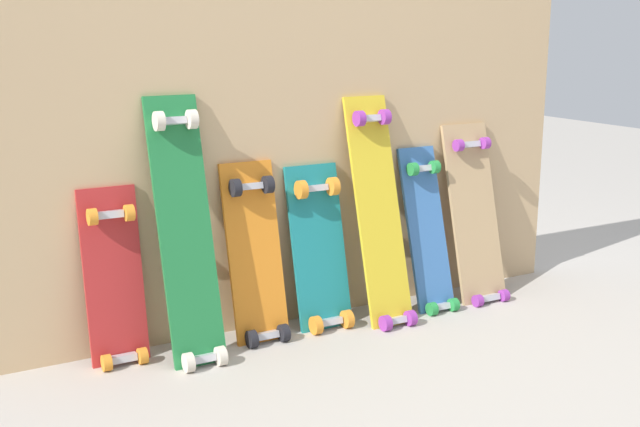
{
  "coord_description": "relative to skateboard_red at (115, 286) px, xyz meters",
  "views": [
    {
      "loc": [
        -1.39,
        -2.6,
        1.12
      ],
      "look_at": [
        0.0,
        -0.07,
        0.44
      ],
      "focal_mm": 45.21,
      "sensor_mm": 36.0,
      "label": 1
    }
  ],
  "objects": [
    {
      "name": "ground_plane",
      "position": [
        0.75,
        0.01,
        -0.26
      ],
      "size": [
        12.0,
        12.0,
        0.0
      ],
      "primitive_type": "plane",
      "color": "#B2AAA0"
    },
    {
      "name": "skateboard_yellow",
      "position": [
        1.01,
        -0.08,
        0.13
      ],
      "size": [
        0.18,
        0.31,
        0.93
      ],
      "color": "gold",
      "rests_on": "ground"
    },
    {
      "name": "skateboard_natural",
      "position": [
        1.5,
        -0.06,
        0.06
      ],
      "size": [
        0.22,
        0.26,
        0.8
      ],
      "color": "tan",
      "rests_on": "ground"
    },
    {
      "name": "skateboard_red",
      "position": [
        0.0,
        0.0,
        0.0
      ],
      "size": [
        0.2,
        0.16,
        0.66
      ],
      "color": "#B22626",
      "rests_on": "ground"
    },
    {
      "name": "skateboard_blue",
      "position": [
        1.25,
        -0.05,
        0.02
      ],
      "size": [
        0.17,
        0.25,
        0.71
      ],
      "color": "#386BAD",
      "rests_on": "ground"
    },
    {
      "name": "skateboard_teal",
      "position": [
        0.77,
        -0.03,
        0.01
      ],
      "size": [
        0.22,
        0.22,
        0.67
      ],
      "color": "#197A7F",
      "rests_on": "ground"
    },
    {
      "name": "skateboard_orange",
      "position": [
        0.51,
        -0.03,
        0.02
      ],
      "size": [
        0.2,
        0.22,
        0.71
      ],
      "color": "orange",
      "rests_on": "ground"
    },
    {
      "name": "plywood_wall_panel",
      "position": [
        0.75,
        0.08,
        0.51
      ],
      "size": [
        2.4,
        0.04,
        1.56
      ],
      "primitive_type": "cube",
      "color": "tan",
      "rests_on": "ground"
    },
    {
      "name": "skateboard_green",
      "position": [
        0.23,
        -0.07,
        0.15
      ],
      "size": [
        0.18,
        0.3,
        0.96
      ],
      "color": "#1E7238",
      "rests_on": "ground"
    }
  ]
}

